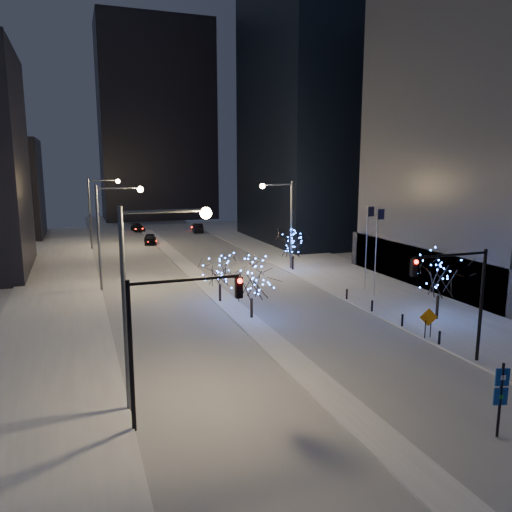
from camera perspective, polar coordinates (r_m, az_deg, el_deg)
name	(u,v)px	position (r m, az deg, el deg)	size (l,w,h in m)	color
ground	(331,396)	(27.18, 8.57, -15.57)	(160.00, 160.00, 0.00)	white
road	(187,268)	(58.81, -7.87, -1.31)	(20.00, 130.00, 0.02)	#B7BCC7
median	(197,276)	(54.02, -6.74, -2.26)	(2.00, 80.00, 0.15)	white
east_sidewalk	(369,285)	(50.73, 12.74, -3.28)	(10.00, 90.00, 0.15)	white
west_sidewalk	(54,315)	(43.06, -22.08, -6.26)	(8.00, 90.00, 0.15)	white
horizon_block	(156,122)	(115.13, -11.33, 14.76)	(24.00, 14.00, 42.00)	black
street_lamp_w_near	(147,280)	(24.15, -12.40, -2.65)	(4.40, 0.56, 10.00)	#595E66
street_lamp_w_mid	(110,223)	(48.75, -16.38, 3.68)	(4.40, 0.56, 10.00)	#595E66
street_lamp_w_far	(97,203)	(73.62, -17.68, 5.74)	(4.40, 0.56, 10.00)	#595E66
street_lamp_east	(284,214)	(56.13, 3.22, 4.86)	(3.90, 0.56, 10.00)	#595E66
traffic_signal_west	(166,326)	(22.77, -10.29, -7.91)	(5.26, 0.43, 7.00)	black
traffic_signal_east	(462,289)	(31.38, 22.45, -3.46)	(5.26, 0.43, 7.00)	black
flagpoles	(372,243)	(46.69, 13.10, 1.44)	(1.35, 2.60, 8.00)	silver
bollards	(386,313)	(39.99, 14.68, -6.29)	(0.16, 12.16, 0.90)	black
car_near	(150,239)	(77.14, -12.00, 1.92)	(1.83, 4.56, 1.55)	black
car_mid	(197,228)	(89.27, -6.70, 3.21)	(1.66, 4.77, 1.57)	black
car_far	(138,228)	(92.47, -13.37, 3.17)	(1.86, 4.58, 1.33)	black
holiday_tree_median_near	(252,281)	(38.32, -0.52, -2.82)	(4.11, 4.11, 4.65)	black
holiday_tree_median_far	(220,271)	(43.13, -4.17, -1.71)	(3.62, 3.62, 4.10)	black
holiday_tree_plaza_near	(439,276)	(40.35, 20.22, -2.18)	(4.52, 4.52, 5.17)	black
holiday_tree_plaza_far	(293,244)	(56.15, 4.26, 1.35)	(4.68, 4.68, 4.59)	black
wayfinding_sign	(501,392)	(24.83, 26.20, -13.80)	(0.61, 0.25, 3.46)	black
construction_sign	(428,320)	(36.23, 19.11, -6.93)	(1.24, 0.40, 2.10)	black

